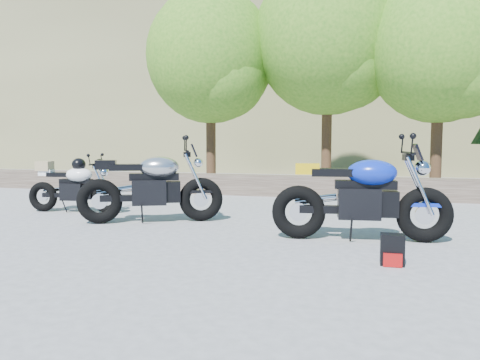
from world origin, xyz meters
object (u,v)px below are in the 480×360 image
(silver_bike, at_px, (152,187))
(blue_bike, at_px, (362,197))
(white_bike, at_px, (74,186))
(backpack, at_px, (392,250))

(silver_bike, height_order, blue_bike, blue_bike)
(white_bike, relative_size, blue_bike, 0.78)
(silver_bike, bearing_deg, blue_bike, -33.71)
(white_bike, height_order, backpack, white_bike)
(silver_bike, height_order, backpack, silver_bike)
(white_bike, distance_m, blue_bike, 5.38)
(white_bike, relative_size, backpack, 5.48)
(silver_bike, relative_size, backpack, 6.59)
(silver_bike, relative_size, blue_bike, 0.93)
(white_bike, bearing_deg, silver_bike, -24.55)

